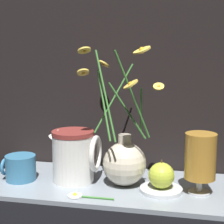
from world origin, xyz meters
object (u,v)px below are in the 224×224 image
object	(u,v)px
yellow_mug	(20,168)
tea_glass	(200,157)
ceramic_pitcher	(74,154)
vase_with_flowers	(124,160)
orange_fruit	(161,175)

from	to	relation	value
yellow_mug	tea_glass	world-z (taller)	tea_glass
yellow_mug	tea_glass	bearing A→B (deg)	0.25
tea_glass	yellow_mug	bearing A→B (deg)	-179.75
ceramic_pitcher	tea_glass	distance (m)	0.34
vase_with_flowers	yellow_mug	bearing A→B (deg)	-176.19
vase_with_flowers	orange_fruit	bearing A→B (deg)	-13.74
vase_with_flowers	ceramic_pitcher	xyz separation A→B (m)	(-0.14, 0.01, 0.01)
vase_with_flowers	orange_fruit	size ratio (longest dim) A/B	4.96
yellow_mug	ceramic_pitcher	distance (m)	0.16
tea_glass	ceramic_pitcher	bearing A→B (deg)	176.21
vase_with_flowers	orange_fruit	world-z (taller)	vase_with_flowers
yellow_mug	tea_glass	size ratio (longest dim) A/B	0.60
vase_with_flowers	tea_glass	bearing A→B (deg)	-5.03
orange_fruit	vase_with_flowers	bearing A→B (deg)	166.26
yellow_mug	tea_glass	distance (m)	0.50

